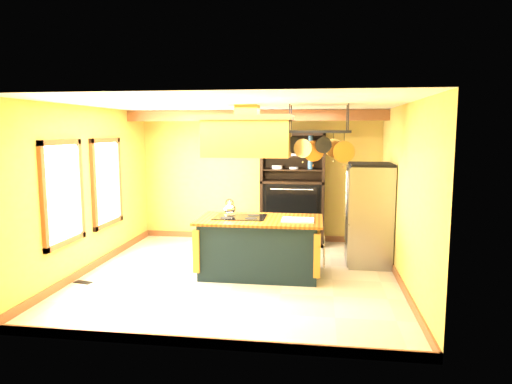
% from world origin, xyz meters
% --- Properties ---
extents(floor, '(5.00, 5.00, 0.00)m').
position_xyz_m(floor, '(0.00, 0.00, 0.00)').
color(floor, beige).
rests_on(floor, ground).
extents(ceiling, '(5.00, 5.00, 0.00)m').
position_xyz_m(ceiling, '(0.00, 0.00, 2.70)').
color(ceiling, white).
rests_on(ceiling, wall_back).
extents(wall_back, '(5.00, 0.02, 2.70)m').
position_xyz_m(wall_back, '(0.00, 2.50, 1.35)').
color(wall_back, gold).
rests_on(wall_back, floor).
extents(wall_front, '(5.00, 0.02, 2.70)m').
position_xyz_m(wall_front, '(0.00, -2.50, 1.35)').
color(wall_front, gold).
rests_on(wall_front, floor).
extents(wall_left, '(0.02, 5.00, 2.70)m').
position_xyz_m(wall_left, '(-2.50, 0.00, 1.35)').
color(wall_left, gold).
rests_on(wall_left, floor).
extents(wall_right, '(0.02, 5.00, 2.70)m').
position_xyz_m(wall_right, '(2.50, 0.00, 1.35)').
color(wall_right, gold).
rests_on(wall_right, floor).
extents(ceiling_beam, '(5.00, 0.15, 0.20)m').
position_xyz_m(ceiling_beam, '(0.00, 1.70, 2.59)').
color(ceiling_beam, brown).
rests_on(ceiling_beam, ceiling).
extents(window_near, '(0.06, 1.06, 1.56)m').
position_xyz_m(window_near, '(-2.47, -0.80, 1.40)').
color(window_near, brown).
rests_on(window_near, wall_left).
extents(window_far, '(0.06, 1.06, 1.56)m').
position_xyz_m(window_far, '(-2.47, 0.60, 1.40)').
color(window_far, brown).
rests_on(window_far, wall_left).
extents(kitchen_island, '(1.98, 1.11, 1.11)m').
position_xyz_m(kitchen_island, '(0.33, 0.10, 0.47)').
color(kitchen_island, '#13242D').
rests_on(kitchen_island, floor).
extents(range_hood, '(1.41, 0.80, 0.80)m').
position_xyz_m(range_hood, '(0.13, 0.10, 2.24)').
color(range_hood, '#AE6F2B').
rests_on(range_hood, ceiling).
extents(pot_rack, '(1.05, 0.48, 0.87)m').
position_xyz_m(pot_rack, '(1.24, 0.10, 2.17)').
color(pot_rack, black).
rests_on(pot_rack, ceiling).
extents(refrigerator, '(0.74, 0.88, 1.72)m').
position_xyz_m(refrigerator, '(2.11, 0.98, 0.83)').
color(refrigerator, gray).
rests_on(refrigerator, floor).
extents(hutch, '(1.28, 0.58, 2.27)m').
position_xyz_m(hutch, '(0.72, 2.25, 0.88)').
color(hutch, black).
rests_on(hutch, floor).
extents(floor_register, '(0.30, 0.17, 0.01)m').
position_xyz_m(floor_register, '(-2.30, -0.68, 0.01)').
color(floor_register, black).
rests_on(floor_register, floor).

